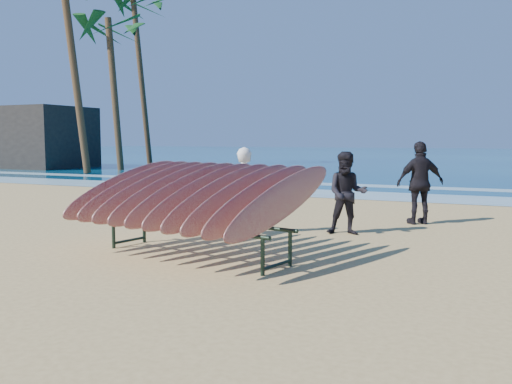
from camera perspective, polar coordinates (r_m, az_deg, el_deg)
ground at (r=7.70m, az=-2.50°, el=-7.58°), size 120.00×120.00×0.00m
ocean at (r=61.79m, az=21.44°, el=3.60°), size 160.00×160.00×0.00m
foam_near at (r=17.11m, az=12.92°, el=-0.40°), size 160.00×160.00×0.00m
foam_far at (r=20.54m, az=14.90°, el=0.53°), size 160.00×160.00×0.00m
surfboard_rack at (r=8.08m, az=-6.48°, el=-0.30°), size 3.62×3.14×1.54m
person_white at (r=9.92m, az=-1.26°, el=0.10°), size 0.65×0.49×1.61m
person_dark_a at (r=10.07m, az=9.57°, el=-0.13°), size 0.86×0.74×1.53m
person_dark_b at (r=11.64m, az=16.90°, el=0.93°), size 1.06×0.91×1.71m
building at (r=36.73m, az=-23.30°, el=5.28°), size 8.26×4.59×3.67m
palm_mid at (r=31.56m, az=-14.83°, el=16.02°), size 5.20×5.20×8.44m
palm_right at (r=37.91m, az=-12.11°, el=18.45°), size 5.20×5.20×11.19m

